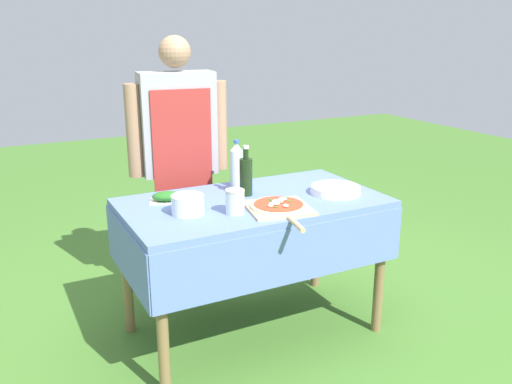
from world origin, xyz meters
name	(u,v)px	position (x,y,z in m)	size (l,w,h in m)	color
ground_plane	(253,330)	(0.00, 0.00, 0.00)	(12.00, 12.00, 0.00)	#477A2D
prep_table	(253,219)	(0.00, 0.00, 0.66)	(1.36, 0.76, 0.77)	#607AB7
person_cook	(179,150)	(-0.19, 0.59, 0.94)	(0.59, 0.23, 1.59)	#4C4C51
pizza_on_peel	(279,207)	(0.04, -0.20, 0.78)	(0.35, 0.50, 0.05)	#D1B27F
oil_bottle	(246,176)	(0.01, 0.09, 0.87)	(0.07, 0.07, 0.27)	black
water_bottle	(237,165)	(0.03, 0.27, 0.89)	(0.07, 0.07, 0.27)	silver
herb_container	(167,197)	(-0.41, 0.17, 0.79)	(0.21, 0.17, 0.05)	silver
mixing_tub	(188,205)	(-0.38, -0.05, 0.81)	(0.16, 0.16, 0.09)	silver
plate_stack	(335,190)	(0.45, -0.10, 0.79)	(0.27, 0.27, 0.04)	white
sauce_jar	(235,203)	(-0.18, -0.15, 0.82)	(0.09, 0.09, 0.12)	silver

